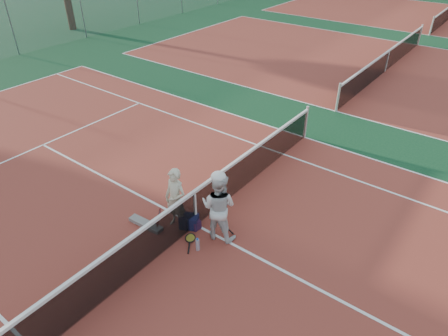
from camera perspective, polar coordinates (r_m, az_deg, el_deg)
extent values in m
plane|color=#0F391E|center=(9.58, -4.01, -8.15)|extent=(130.00, 130.00, 0.00)
cube|color=maroon|center=(9.58, -4.01, -8.14)|extent=(23.77, 10.97, 0.01)
cube|color=maroon|center=(20.46, 21.99, 12.67)|extent=(23.77, 10.97, 0.01)
imported|color=beige|center=(9.14, -6.92, -4.42)|extent=(0.57, 0.38, 1.55)
imported|color=silver|center=(8.76, -0.76, -5.54)|extent=(0.94, 0.80, 1.67)
cube|color=black|center=(9.44, -5.02, -7.60)|extent=(0.51, 0.45, 0.34)
cube|color=#29112D|center=(9.44, -4.29, -7.94)|extent=(0.32, 0.24, 0.24)
cube|color=slate|center=(9.70, -11.11, -7.86)|extent=(0.92, 0.27, 0.10)
cylinder|color=silver|center=(8.87, -3.79, -10.89)|extent=(0.09, 0.09, 0.30)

